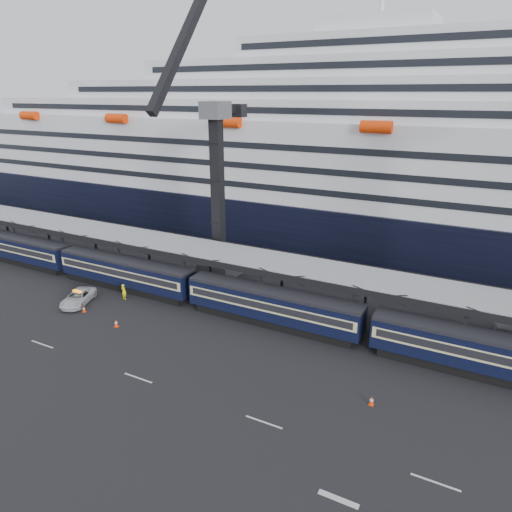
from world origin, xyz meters
name	(u,v)px	position (x,y,z in m)	size (l,w,h in m)	color
ground	(309,400)	(0.00, 0.00, 0.00)	(260.00, 260.00, 0.00)	black
lane_markings	(401,485)	(8.15, -5.23, 0.01)	(111.00, 4.27, 0.02)	beige
train	(303,312)	(-4.65, 10.00, 2.20)	(133.05, 3.00, 4.05)	black
canopy	(361,278)	(0.00, 14.00, 5.25)	(130.00, 6.25, 5.53)	gray
cruise_ship	(413,165)	(-1.08, 45.99, 12.34)	(214.09, 28.84, 34.00)	black
crane_dark_near	(216,187)	(-20.00, 18.59, 11.93)	(4.50, 17.75, 35.08)	#53555B
pickup_truck	(78,298)	(-29.97, 4.16, 0.74)	(2.45, 5.32, 1.48)	silver
worker	(124,292)	(-26.12, 7.50, 0.95)	(0.69, 0.46, 1.90)	#FFFA0D
traffic_cone_b	(116,323)	(-22.15, 1.99, 0.42)	(0.42, 0.42, 0.84)	#FF3B08
traffic_cone_c	(84,309)	(-27.75, 2.90, 0.38)	(0.38, 0.38, 0.76)	#FF3B08
traffic_cone_d	(372,400)	(4.55, 1.67, 0.39)	(0.40, 0.40, 0.79)	#FF3B08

